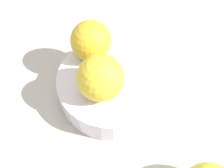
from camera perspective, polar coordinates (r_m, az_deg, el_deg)
The scene contains 4 objects.
ground_plane at distance 51.55cm, azimuth 0.00°, elevation -2.45°, with size 110.00×110.00×2.00cm, color #BCB29E.
fruit_bowl at distance 48.84cm, azimuth 0.00°, elevation -0.40°, with size 19.24×19.24×4.75cm.
orange_in_bowl_0 at distance 47.80cm, azimuth -3.97°, elevation 9.23°, with size 7.10×7.10×7.10cm, color yellow.
orange_in_bowl_1 at distance 42.15cm, azimuth -2.45°, elevation 1.30°, with size 7.54×7.54×7.54cm, color yellow.
Camera 1 is at (-15.86, -22.76, 42.45)cm, focal length 43.69 mm.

